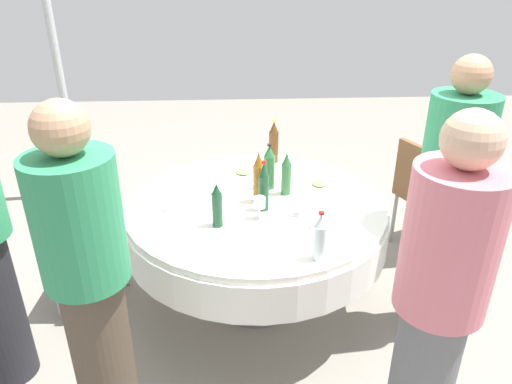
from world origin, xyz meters
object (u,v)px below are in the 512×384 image
Objects in this scene: bottle_dark_green_rear at (217,206)px; plate_inner at (180,206)px; bottle_clear_far at (320,237)px; bottle_amber_outer at (259,178)px; person_far at (437,305)px; bottle_brown_front at (274,143)px; person_outer at (446,201)px; plate_near at (243,173)px; bottle_green_left at (269,168)px; bottle_dark_green_north at (264,187)px; plate_west at (331,223)px; chair_east at (97,234)px; bottle_green_east at (286,175)px; chair_left at (424,189)px; wine_glass_front at (259,204)px; person_front at (90,286)px; dining_table at (256,222)px; wine_glass_north at (300,198)px; plate_mid at (319,185)px.

bottle_dark_green_rear is 1.24× the size of plate_inner.
bottle_dark_green_rear is (0.35, 0.50, 0.00)m from bottle_clear_far.
person_far reaches higher than bottle_amber_outer.
person_outer reaches higher than bottle_brown_front.
plate_near is 0.16× the size of person_outer.
bottle_dark_green_north is at bearing 169.45° from bottle_green_left.
person_far is (-1.08, -1.09, 0.11)m from plate_inner.
plate_west is 1.21× the size of plate_inner.
chair_east is (0.33, 2.01, -0.34)m from person_outer.
chair_left is (0.46, -1.09, -0.35)m from bottle_green_east.
person_outer is at bearing -136.31° from bottle_brown_front.
bottle_amber_outer is 1.43m from chair_left.
person_front is at bearing 134.66° from wine_glass_front.
person_front is at bearing 142.12° from dining_table.
wine_glass_north is (-0.07, -0.20, -0.03)m from bottle_dark_green_north.
plate_west is 0.16× the size of person_outer.
bottle_amber_outer reaches higher than bottle_clear_far.
wine_glass_north is at bearing -78.06° from bottle_dark_green_rear.
wine_glass_front is 0.49m from plate_inner.
wine_glass_front is 1.52m from chair_left.
bottle_amber_outer is at bearing -40.97° from bottle_dark_green_rear.
person_far reaches higher than plate_west.
dining_table is 6.75× the size of plate_mid.
chair_left is (0.66, -1.24, -0.36)m from bottle_dark_green_north.
chair_left is at bearing -72.64° from bottle_green_left.
bottle_brown_front is at bearing -120.50° from person_outer.
plate_west is (-0.47, 0.02, -0.00)m from plate_mid.
bottle_green_left is 0.34m from plate_mid.
bottle_clear_far is 0.16× the size of person_far.
bottle_brown_front is at bearing -14.38° from dining_table.
plate_inner is at bearing 96.14° from bottle_amber_outer.
bottle_green_east is at bearing -176.48° from bottle_brown_front.
plate_mid is (-0.01, -0.32, -0.13)m from bottle_green_left.
wine_glass_north is (-0.18, -0.24, 0.25)m from dining_table.
bottle_amber_outer reaches higher than plate_west.
bottle_brown_front is at bearing 3.52° from bottle_green_east.
chair_east is (0.25, 0.99, -0.31)m from wine_glass_front.
plate_inner is at bearing 70.70° from wine_glass_front.
person_far is at bearing -145.60° from wine_glass_front.
person_outer reaches higher than person_far.
bottle_clear_far is at bearing -161.58° from plate_near.
bottle_green_east is 0.46m from plate_west.
bottle_amber_outer is at bearing -2.05° from wine_glass_front.
bottle_dark_green_north is 1.09× the size of bottle_green_east.
bottle_dark_green_rear is at bearing -110.06° from chair_east.
bottle_green_east reaches higher than bottle_dark_green_rear.
bottle_amber_outer is 0.20m from bottle_green_east.
plate_near is 1.01m from chair_east.
plate_inner reaches higher than dining_table.
bottle_dark_green_rear is at bearing 145.57° from bottle_green_left.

